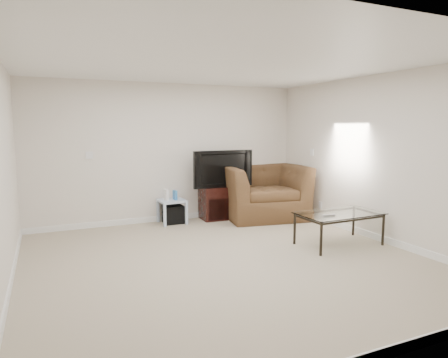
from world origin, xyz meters
name	(u,v)px	position (x,y,z in m)	size (l,w,h in m)	color
floor	(227,261)	(0.00, 0.00, 0.00)	(5.00, 5.00, 0.00)	tan
ceiling	(227,63)	(0.00, 0.00, 2.50)	(5.00, 5.00, 0.00)	white
wall_back	(170,153)	(0.00, 2.50, 1.25)	(5.00, 0.02, 2.50)	silver
wall_left	(0,175)	(-2.50, 0.00, 1.25)	(0.02, 5.00, 2.50)	silver
wall_right	(377,158)	(2.50, 0.00, 1.25)	(0.02, 5.00, 2.50)	silver
plate_back	(89,155)	(-1.40, 2.49, 1.25)	(0.12, 0.02, 0.12)	white
plate_right_switch	(312,152)	(2.49, 1.60, 1.25)	(0.02, 0.09, 0.13)	white
plate_right_outlet	(320,205)	(2.49, 1.30, 0.30)	(0.02, 0.08, 0.12)	white
tv_stand	(220,202)	(0.90, 2.27, 0.31)	(0.74, 0.51, 0.62)	black
dvd_player	(221,192)	(0.90, 2.23, 0.51)	(0.43, 0.30, 0.06)	black
television	(221,168)	(0.90, 2.24, 0.96)	(1.10, 0.22, 0.68)	black
side_table	(172,211)	(-0.05, 2.25, 0.21)	(0.45, 0.45, 0.43)	silver
subwoofer	(173,215)	(-0.02, 2.27, 0.15)	(0.33, 0.33, 0.33)	black
game_console	(166,195)	(-0.16, 2.23, 0.53)	(0.04, 0.14, 0.20)	white
game_case	(175,195)	(0.00, 2.24, 0.51)	(0.04, 0.13, 0.17)	#337FCC
recliner	(263,183)	(1.69, 2.02, 0.67)	(1.53, 0.99, 1.33)	#4C3521
coffee_table	(339,229)	(1.80, -0.02, 0.24)	(1.22, 0.69, 0.48)	black
remote	(329,215)	(1.52, -0.13, 0.49)	(0.19, 0.05, 0.02)	#B2B2B7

